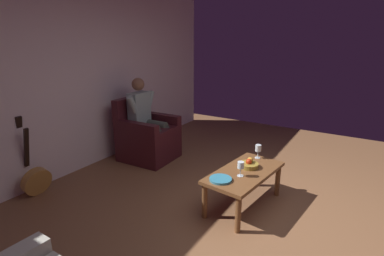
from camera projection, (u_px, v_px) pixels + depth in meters
ground_plane at (290, 229)px, 3.03m from camera, size 7.29×7.29×0.00m
wall_back at (78, 79)px, 4.19m from camera, size 6.17×0.06×2.64m
armchair at (147, 138)px, 4.75m from camera, size 0.76×0.81×0.98m
person_seated at (146, 117)px, 4.64m from camera, size 0.63×0.59×1.29m
coffee_table at (244, 176)px, 3.36m from camera, size 1.10×0.64×0.44m
guitar at (36, 178)px, 3.66m from camera, size 0.35×0.30×0.99m
wine_glass_near at (241, 166)px, 3.18m from camera, size 0.07×0.07×0.17m
wine_glass_far at (258, 149)px, 3.67m from camera, size 0.07×0.07×0.17m
fruit_bowl at (249, 164)px, 3.43m from camera, size 0.22×0.22×0.11m
decorative_dish at (221, 179)px, 3.12m from camera, size 0.24×0.24×0.02m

